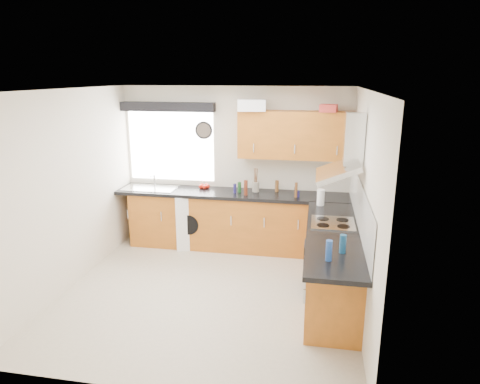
% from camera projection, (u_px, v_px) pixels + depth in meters
% --- Properties ---
extents(ground_plane, '(3.60, 3.60, 0.00)m').
position_uv_depth(ground_plane, '(209.00, 292.00, 5.42)').
color(ground_plane, beige).
extents(ceiling, '(3.60, 3.60, 0.02)m').
position_uv_depth(ceiling, '(204.00, 90.00, 4.75)').
color(ceiling, white).
rests_on(ceiling, wall_back).
extents(wall_back, '(3.60, 0.02, 2.50)m').
position_uv_depth(wall_back, '(235.00, 167.00, 6.79)').
color(wall_back, silver).
rests_on(wall_back, ground_plane).
extents(wall_front, '(3.60, 0.02, 2.50)m').
position_uv_depth(wall_front, '(149.00, 260.00, 3.38)').
color(wall_front, silver).
rests_on(wall_front, ground_plane).
extents(wall_left, '(0.02, 3.60, 2.50)m').
position_uv_depth(wall_left, '(68.00, 190.00, 5.39)').
color(wall_left, silver).
rests_on(wall_left, ground_plane).
extents(wall_right, '(0.02, 3.60, 2.50)m').
position_uv_depth(wall_right, '(363.00, 205.00, 4.78)').
color(wall_right, silver).
rests_on(wall_right, ground_plane).
extents(window, '(1.40, 0.02, 1.10)m').
position_uv_depth(window, '(171.00, 146.00, 6.88)').
color(window, white).
rests_on(window, wall_back).
extents(window_blind, '(1.50, 0.18, 0.14)m').
position_uv_depth(window_blind, '(167.00, 107.00, 6.63)').
color(window_blind, black).
rests_on(window_blind, wall_back).
extents(splashback, '(0.01, 3.00, 0.54)m').
position_uv_depth(splashback, '(359.00, 204.00, 5.08)').
color(splashback, white).
rests_on(splashback, wall_right).
extents(base_cab_back, '(3.00, 0.58, 0.86)m').
position_uv_depth(base_cab_back, '(226.00, 221.00, 6.75)').
color(base_cab_back, '#A15718').
rests_on(base_cab_back, ground_plane).
extents(base_cab_corner, '(0.60, 0.60, 0.86)m').
position_uv_depth(base_cab_corner, '(329.00, 227.00, 6.47)').
color(base_cab_corner, '#A15718').
rests_on(base_cab_corner, ground_plane).
extents(base_cab_right, '(0.58, 2.10, 0.86)m').
position_uv_depth(base_cab_right, '(332.00, 265.00, 5.19)').
color(base_cab_right, '#A15718').
rests_on(base_cab_right, ground_plane).
extents(worktop_back, '(3.60, 0.62, 0.05)m').
position_uv_depth(worktop_back, '(232.00, 194.00, 6.61)').
color(worktop_back, black).
rests_on(worktop_back, base_cab_back).
extents(worktop_right, '(0.62, 2.42, 0.05)m').
position_uv_depth(worktop_right, '(333.00, 234.00, 4.92)').
color(worktop_right, black).
rests_on(worktop_right, base_cab_right).
extents(sink, '(0.84, 0.46, 0.10)m').
position_uv_depth(sink, '(150.00, 186.00, 6.82)').
color(sink, silver).
rests_on(sink, worktop_back).
extents(oven, '(0.56, 0.58, 0.85)m').
position_uv_depth(oven, '(331.00, 260.00, 5.33)').
color(oven, black).
rests_on(oven, ground_plane).
extents(hob_plate, '(0.52, 0.52, 0.01)m').
position_uv_depth(hob_plate, '(333.00, 223.00, 5.20)').
color(hob_plate, silver).
rests_on(hob_plate, worktop_right).
extents(extractor_hood, '(0.52, 0.78, 0.66)m').
position_uv_depth(extractor_hood, '(346.00, 154.00, 4.96)').
color(extractor_hood, silver).
rests_on(extractor_hood, wall_right).
extents(upper_cabinets, '(1.70, 0.35, 0.70)m').
position_uv_depth(upper_cabinets, '(296.00, 135.00, 6.32)').
color(upper_cabinets, '#A15718').
rests_on(upper_cabinets, wall_back).
extents(washing_machine, '(0.75, 0.74, 0.86)m').
position_uv_depth(washing_machine, '(194.00, 219.00, 6.85)').
color(washing_machine, white).
rests_on(washing_machine, ground_plane).
extents(wall_clock, '(0.28, 0.04, 0.28)m').
position_uv_depth(wall_clock, '(204.00, 130.00, 6.71)').
color(wall_clock, black).
rests_on(wall_clock, wall_back).
extents(casserole, '(0.44, 0.34, 0.17)m').
position_uv_depth(casserole, '(252.00, 105.00, 6.22)').
color(casserole, white).
rests_on(casserole, upper_cabinets).
extents(storage_box, '(0.27, 0.23, 0.11)m').
position_uv_depth(storage_box, '(329.00, 108.00, 6.03)').
color(storage_box, '#BE342C').
rests_on(storage_box, upper_cabinets).
extents(utensil_pot, '(0.13, 0.13, 0.15)m').
position_uv_depth(utensil_pot, '(256.00, 187.00, 6.61)').
color(utensil_pot, gray).
rests_on(utensil_pot, worktop_back).
extents(kitchen_roll, '(0.12, 0.12, 0.23)m').
position_uv_depth(kitchen_roll, '(321.00, 197.00, 5.91)').
color(kitchen_roll, white).
rests_on(kitchen_roll, worktop_right).
extents(tomato_cluster, '(0.18, 0.18, 0.07)m').
position_uv_depth(tomato_cluster, '(204.00, 186.00, 6.81)').
color(tomato_cluster, red).
rests_on(tomato_cluster, worktop_back).
extents(jar_0, '(0.06, 0.06, 0.18)m').
position_uv_depth(jar_0, '(277.00, 186.00, 6.61)').
color(jar_0, brown).
rests_on(jar_0, worktop_back).
extents(jar_1, '(0.05, 0.05, 0.14)m').
position_uv_depth(jar_1, '(235.00, 188.00, 6.53)').
color(jar_1, '#1B164E').
rests_on(jar_1, worktop_back).
extents(jar_2, '(0.04, 0.04, 0.23)m').
position_uv_depth(jar_2, '(296.00, 190.00, 6.29)').
color(jar_2, brown).
rests_on(jar_2, worktop_back).
extents(jar_3, '(0.04, 0.04, 0.09)m').
position_uv_depth(jar_3, '(298.00, 194.00, 6.32)').
color(jar_3, navy).
rests_on(jar_3, worktop_back).
extents(jar_4, '(0.04, 0.04, 0.10)m').
position_uv_depth(jar_4, '(295.00, 190.00, 6.51)').
color(jar_4, black).
rests_on(jar_4, worktop_back).
extents(jar_5, '(0.06, 0.06, 0.23)m').
position_uv_depth(jar_5, '(246.00, 188.00, 6.41)').
color(jar_5, '#592312').
rests_on(jar_5, worktop_back).
extents(jar_6, '(0.06, 0.06, 0.16)m').
position_uv_depth(jar_6, '(239.00, 187.00, 6.58)').
color(jar_6, '#1A4A1B').
rests_on(jar_6, worktop_back).
extents(bottle_0, '(0.06, 0.06, 0.21)m').
position_uv_depth(bottle_0, '(329.00, 251.00, 4.14)').
color(bottle_0, navy).
rests_on(bottle_0, worktop_right).
extents(bottle_1, '(0.07, 0.07, 0.19)m').
position_uv_depth(bottle_1, '(343.00, 244.00, 4.33)').
color(bottle_1, navy).
rests_on(bottle_1, worktop_right).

